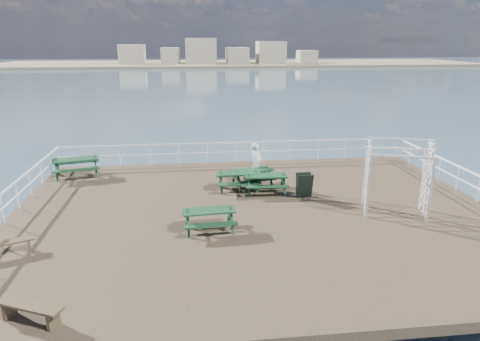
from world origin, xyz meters
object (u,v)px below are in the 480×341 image
object	(u,v)px
person	(256,163)
trellis_arbor	(397,181)
flat_bench_far	(30,309)
picnic_table_c	(252,174)
picnic_table_b	(238,177)
picnic_table_e	(266,180)
picnic_table_a	(76,163)
flat_bench_near	(8,245)
picnic_table_d	(209,215)

from	to	relation	value
person	trellis_arbor	bearing A→B (deg)	-87.03
person	flat_bench_far	bearing A→B (deg)	-170.48
picnic_table_c	trellis_arbor	world-z (taller)	trellis_arbor
picnic_table_b	picnic_table_e	world-z (taller)	picnic_table_b
picnic_table_a	flat_bench_far	size ratio (longest dim) A/B	1.41
picnic_table_c	person	size ratio (longest dim) A/B	1.16
picnic_table_a	flat_bench_near	size ratio (longest dim) A/B	1.58
picnic_table_a	picnic_table_b	bearing A→B (deg)	-32.87
flat_bench_far	flat_bench_near	bearing A→B (deg)	141.96
flat_bench_far	picnic_table_e	bearing A→B (deg)	74.13
picnic_table_a	flat_bench_far	world-z (taller)	picnic_table_a
picnic_table_d	picnic_table_e	distance (m)	4.31
picnic_table_e	trellis_arbor	world-z (taller)	trellis_arbor
picnic_table_a	person	world-z (taller)	person
picnic_table_b	flat_bench_far	distance (m)	10.12
picnic_table_b	picnic_table_c	bearing A→B (deg)	27.86
picnic_table_d	person	xyz separation A→B (m)	(2.32, 4.77, 0.37)
picnic_table_b	trellis_arbor	size ratio (longest dim) A/B	0.65
flat_bench_far	person	distance (m)	11.32
picnic_table_b	picnic_table_c	world-z (taller)	picnic_table_b
picnic_table_d	trellis_arbor	bearing A→B (deg)	1.59
flat_bench_near	flat_bench_far	xyz separation A→B (m)	(1.78, -3.45, 0.04)
picnic_table_b	flat_bench_far	xyz separation A→B (m)	(-5.67, -8.38, -0.21)
flat_bench_far	picnic_table_b	bearing A→B (deg)	80.61
picnic_table_b	picnic_table_e	size ratio (longest dim) A/B	1.00
flat_bench_far	trellis_arbor	bearing A→B (deg)	49.58
picnic_table_a	flat_bench_near	bearing A→B (deg)	-103.54
picnic_table_c	trellis_arbor	bearing A→B (deg)	-53.16
picnic_table_b	trellis_arbor	bearing A→B (deg)	-31.95
picnic_table_a	flat_bench_far	distance (m)	11.23
picnic_table_a	picnic_table_d	xyz separation A→B (m)	(5.85, -6.68, -0.09)
picnic_table_b	picnic_table_d	distance (m)	4.20
picnic_table_b	person	distance (m)	1.26
flat_bench_near	flat_bench_far	distance (m)	3.88
picnic_table_c	flat_bench_far	distance (m)	10.79
flat_bench_far	person	bearing A→B (deg)	79.21
picnic_table_e	flat_bench_far	xyz separation A→B (m)	(-6.78, -7.92, -0.20)
picnic_table_b	person	size ratio (longest dim) A/B	1.01
picnic_table_d	trellis_arbor	distance (m)	6.90
picnic_table_d	flat_bench_near	distance (m)	6.10
picnic_table_d	flat_bench_near	size ratio (longest dim) A/B	1.24
flat_bench_near	picnic_table_b	bearing A→B (deg)	11.94
trellis_arbor	picnic_table_c	bearing A→B (deg)	160.35
trellis_arbor	picnic_table_a	bearing A→B (deg)	172.32
trellis_arbor	flat_bench_near	bearing A→B (deg)	-154.96
picnic_table_a	picnic_table_b	xyz separation A→B (m)	(7.29, -2.73, -0.07)
picnic_table_c	picnic_table_e	size ratio (longest dim) A/B	1.14
picnic_table_e	picnic_table_b	bearing A→B (deg)	159.84
picnic_table_b	person	xyz separation A→B (m)	(0.89, 0.82, 0.34)
picnic_table_b	picnic_table_c	distance (m)	0.74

